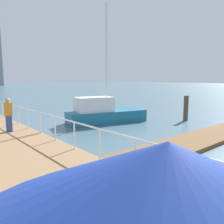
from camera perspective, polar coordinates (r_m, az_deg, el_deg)
ground_plane at (r=16.76m, az=-12.80°, el=-2.49°), size 300.00×300.00×0.00m
floating_dock at (r=12.57m, az=21.88°, el=-6.09°), size 13.55×2.00×0.18m
boardwalk_railing at (r=6.95m, az=0.95°, el=-7.13°), size 0.06×30.61×1.08m
dock_piling_1 at (r=17.71m, az=17.98°, el=0.91°), size 0.34×0.34×1.85m
moored_boat_0 at (r=16.05m, az=-2.26°, el=-0.14°), size 5.87×3.10×8.08m
patio_umbrella at (r=0.95m, az=13.42°, el=-20.61°), size 2.01×2.01×2.46m
pedestrian_0 at (r=12.67m, az=-24.45°, el=-0.54°), size 0.39×0.27×1.73m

